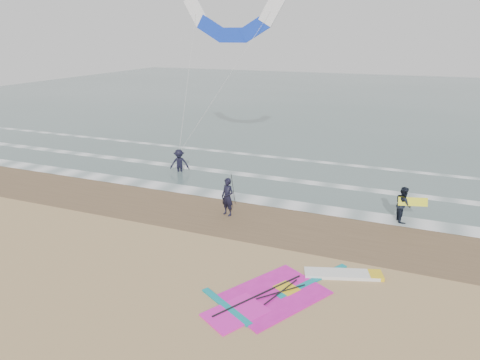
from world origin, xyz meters
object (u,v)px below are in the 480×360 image
at_px(person_standing, 228,197).
at_px(surf_kite, 233,23).
at_px(person_walking, 403,204).
at_px(windsurf_rig, 294,290).
at_px(person_wading, 179,158).

distance_m(person_standing, surf_kite, 12.19).
relative_size(person_standing, person_walking, 1.10).
height_order(windsurf_rig, person_standing, person_standing).
relative_size(person_standing, surf_kite, 0.20).
distance_m(person_standing, person_walking, 8.21).
xyz_separation_m(person_wading, surf_kite, (2.26, 3.44, 8.08)).
bearing_deg(person_wading, person_standing, -64.72).
relative_size(windsurf_rig, person_walking, 3.38).
height_order(person_walking, surf_kite, surf_kite).
relative_size(person_walking, person_wading, 0.93).
distance_m(windsurf_rig, surf_kite, 18.16).
relative_size(windsurf_rig, person_standing, 3.07).
xyz_separation_m(person_standing, person_walking, (7.85, 2.38, -0.09)).
bearing_deg(surf_kite, person_standing, -68.89).
bearing_deg(person_wading, surf_kite, 34.48).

